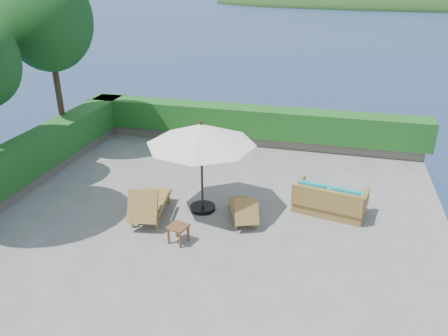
% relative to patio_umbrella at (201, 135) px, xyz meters
% --- Properties ---
extents(ground, '(12.00, 12.00, 0.00)m').
position_rel_patio_umbrella_xyz_m(ground, '(0.19, -0.43, -2.09)').
color(ground, gray).
rests_on(ground, ground).
extents(foundation, '(12.00, 12.00, 3.00)m').
position_rel_patio_umbrella_xyz_m(foundation, '(0.19, -0.43, -3.64)').
color(foundation, '#5E554A').
rests_on(foundation, ocean).
extents(ocean, '(600.00, 600.00, 0.00)m').
position_rel_patio_umbrella_xyz_m(ocean, '(0.19, -0.43, -5.09)').
color(ocean, '#182A4A').
rests_on(ocean, ground).
extents(offshore_island, '(126.00, 57.60, 12.60)m').
position_rel_patio_umbrella_xyz_m(offshore_island, '(25.19, 139.57, -5.09)').
color(offshore_island, black).
rests_on(offshore_island, ocean).
extents(planter_wall_far, '(12.00, 0.60, 0.36)m').
position_rel_patio_umbrella_xyz_m(planter_wall_far, '(0.19, 5.17, -1.91)').
color(planter_wall_far, '#6F6659').
rests_on(planter_wall_far, ground).
extents(planter_wall_left, '(0.60, 12.00, 0.36)m').
position_rel_patio_umbrella_xyz_m(planter_wall_left, '(-5.41, -0.43, -1.91)').
color(planter_wall_left, '#6F6659').
rests_on(planter_wall_left, ground).
extents(hedge_far, '(12.40, 0.90, 1.00)m').
position_rel_patio_umbrella_xyz_m(hedge_far, '(0.19, 5.17, -1.24)').
color(hedge_far, '#154313').
rests_on(hedge_far, planter_wall_far).
extents(hedge_left, '(0.90, 12.40, 1.00)m').
position_rel_patio_umbrella_xyz_m(hedge_left, '(-5.41, -0.43, -1.24)').
color(hedge_left, '#154313').
rests_on(hedge_left, planter_wall_left).
extents(tree_far, '(2.80, 2.80, 6.03)m').
position_rel_patio_umbrella_xyz_m(tree_far, '(-5.81, 2.77, 2.31)').
color(tree_far, '#44311A').
rests_on(tree_far, ground).
extents(patio_umbrella, '(3.18, 3.18, 2.48)m').
position_rel_patio_umbrella_xyz_m(patio_umbrella, '(0.00, 0.00, 0.00)').
color(patio_umbrella, black).
rests_on(patio_umbrella, ground).
extents(lounge_left, '(0.99, 1.86, 1.02)m').
position_rel_patio_umbrella_xyz_m(lounge_left, '(-1.18, -0.75, -1.66)').
color(lounge_left, olive).
rests_on(lounge_left, ground).
extents(lounge_right, '(1.06, 1.54, 0.82)m').
position_rel_patio_umbrella_xyz_m(lounge_right, '(1.16, -0.29, -1.75)').
color(lounge_right, olive).
rests_on(lounge_right, ground).
extents(side_table, '(0.51, 0.51, 0.44)m').
position_rel_patio_umbrella_xyz_m(side_table, '(-0.09, -1.61, -1.73)').
color(side_table, brown).
rests_on(side_table, ground).
extents(wicker_loveseat, '(1.96, 1.27, 0.89)m').
position_rel_patio_umbrella_xyz_m(wicker_loveseat, '(3.23, 0.66, -1.75)').
color(wicker_loveseat, olive).
rests_on(wicker_loveseat, ground).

